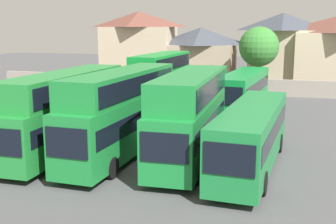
% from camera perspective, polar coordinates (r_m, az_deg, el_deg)
% --- Properties ---
extents(ground, '(140.00, 140.00, 0.00)m').
position_cam_1_polar(ground, '(42.33, 5.57, 0.89)').
color(ground, '#4C4C4F').
extents(depot_boundary_wall, '(56.00, 0.50, 1.80)m').
position_cam_1_polar(depot_boundary_wall, '(49.62, 7.19, 3.41)').
color(depot_boundary_wall, gray).
rests_on(depot_boundary_wall, ground).
extents(bus_1, '(2.67, 11.99, 4.79)m').
position_cam_1_polar(bus_1, '(26.74, -13.25, 0.55)').
color(bus_1, '#208334').
rests_on(bus_1, ground).
extents(bus_2, '(2.95, 11.93, 4.97)m').
position_cam_1_polar(bus_2, '(25.28, -6.03, 0.42)').
color(bus_2, '#1B8035').
rests_on(bus_2, ground).
extents(bus_3, '(2.82, 11.08, 4.91)m').
position_cam_1_polar(bus_3, '(24.41, 2.88, 0.00)').
color(bus_3, '#1A8036').
rests_on(bus_3, ground).
extents(bus_4, '(3.16, 11.96, 3.34)m').
position_cam_1_polar(bus_4, '(23.50, 10.87, -2.75)').
color(bus_4, '#1B7C39').
rests_on(bus_4, ground).
extents(bus_5, '(2.91, 11.38, 4.95)m').
position_cam_1_polar(bus_5, '(41.02, -0.93, 4.55)').
color(bus_5, '#118D30').
rests_on(bus_5, ground).
extents(bus_6, '(3.01, 11.53, 3.54)m').
position_cam_1_polar(bus_6, '(39.79, 4.99, 3.19)').
color(bus_6, '#147E32').
rests_on(bus_6, ground).
extents(bus_7, '(3.54, 12.11, 3.51)m').
position_cam_1_polar(bus_7, '(39.01, 9.81, 2.89)').
color(bus_7, '#128739').
rests_on(bus_7, ground).
extents(house_terrace_left, '(9.80, 6.33, 9.45)m').
position_cam_1_polar(house_terrace_left, '(60.58, -3.82, 8.55)').
color(house_terrace_left, '#C6B293').
rests_on(house_terrace_left, ground).
extents(house_terrace_centre, '(9.16, 6.55, 7.33)m').
position_cam_1_polar(house_terrace_centre, '(58.58, 4.26, 7.42)').
color(house_terrace_centre, tan).
rests_on(house_terrace_centre, ground).
extents(house_terrace_right, '(8.25, 6.97, 9.12)m').
position_cam_1_polar(house_terrace_right, '(57.19, 14.61, 7.91)').
color(house_terrace_right, '#C6B293').
rests_on(house_terrace_right, ground).
extents(tree_behind_wall, '(4.54, 4.54, 7.47)m').
position_cam_1_polar(tree_behind_wall, '(51.32, 11.74, 8.30)').
color(tree_behind_wall, brown).
rests_on(tree_behind_wall, ground).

